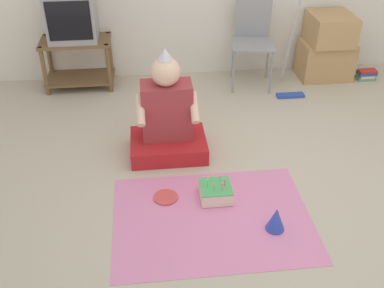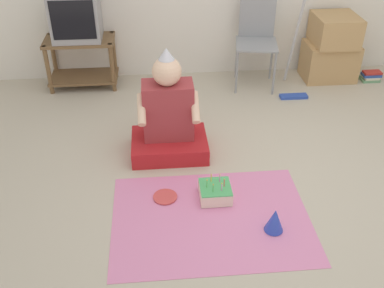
{
  "view_description": "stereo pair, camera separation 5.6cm",
  "coord_description": "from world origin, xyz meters",
  "px_view_note": "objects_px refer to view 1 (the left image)",
  "views": [
    {
      "loc": [
        -0.88,
        -2.49,
        2.15
      ],
      "look_at": [
        -0.58,
        0.19,
        0.35
      ],
      "focal_mm": 42.0,
      "sensor_mm": 36.0,
      "label": 1
    },
    {
      "loc": [
        -0.83,
        -2.5,
        2.15
      ],
      "look_at": [
        -0.58,
        0.19,
        0.35
      ],
      "focal_mm": 42.0,
      "sensor_mm": 36.0,
      "label": 2
    }
  ],
  "objects_px": {
    "tv": "(72,16)",
    "party_hat_blue": "(276,219)",
    "cardboard_box_stack": "(327,47)",
    "dust_mop": "(291,62)",
    "birthday_cake": "(216,192)",
    "paper_plate": "(166,197)",
    "folding_chair": "(253,36)",
    "book_pile": "(366,75)",
    "person_seated": "(167,120)"
  },
  "relations": [
    {
      "from": "book_pile",
      "to": "person_seated",
      "type": "xyz_separation_m",
      "value": [
        -2.26,
        -1.16,
        0.25
      ]
    },
    {
      "from": "folding_chair",
      "to": "birthday_cake",
      "type": "xyz_separation_m",
      "value": [
        -0.67,
        -1.88,
        -0.46
      ]
    },
    {
      "from": "cardboard_box_stack",
      "to": "paper_plate",
      "type": "distance_m",
      "value": 2.67
    },
    {
      "from": "dust_mop",
      "to": "book_pile",
      "type": "distance_m",
      "value": 1.02
    },
    {
      "from": "birthday_cake",
      "to": "paper_plate",
      "type": "distance_m",
      "value": 0.37
    },
    {
      "from": "tv",
      "to": "cardboard_box_stack",
      "type": "distance_m",
      "value": 2.68
    },
    {
      "from": "dust_mop",
      "to": "tv",
      "type": "bearing_deg",
      "value": 169.6
    },
    {
      "from": "folding_chair",
      "to": "book_pile",
      "type": "relative_size",
      "value": 4.22
    },
    {
      "from": "folding_chair",
      "to": "paper_plate",
      "type": "xyz_separation_m",
      "value": [
        -1.03,
        -1.85,
        -0.51
      ]
    },
    {
      "from": "paper_plate",
      "to": "book_pile",
      "type": "bearing_deg",
      "value": 37.43
    },
    {
      "from": "folding_chair",
      "to": "person_seated",
      "type": "xyz_separation_m",
      "value": [
        -0.97,
        -1.24,
        -0.21
      ]
    },
    {
      "from": "tv",
      "to": "dust_mop",
      "type": "bearing_deg",
      "value": -10.4
    },
    {
      "from": "party_hat_blue",
      "to": "person_seated",
      "type": "bearing_deg",
      "value": 122.77
    },
    {
      "from": "dust_mop",
      "to": "party_hat_blue",
      "type": "bearing_deg",
      "value": -108.74
    },
    {
      "from": "folding_chair",
      "to": "dust_mop",
      "type": "height_order",
      "value": "dust_mop"
    },
    {
      "from": "book_pile",
      "to": "paper_plate",
      "type": "height_order",
      "value": "book_pile"
    },
    {
      "from": "dust_mop",
      "to": "party_hat_blue",
      "type": "xyz_separation_m",
      "value": [
        -0.66,
        -1.95,
        -0.25
      ]
    },
    {
      "from": "person_seated",
      "to": "dust_mop",
      "type": "bearing_deg",
      "value": 35.74
    },
    {
      "from": "dust_mop",
      "to": "person_seated",
      "type": "height_order",
      "value": "dust_mop"
    },
    {
      "from": "folding_chair",
      "to": "party_hat_blue",
      "type": "bearing_deg",
      "value": -98.12
    },
    {
      "from": "cardboard_box_stack",
      "to": "book_pile",
      "type": "xyz_separation_m",
      "value": [
        0.45,
        -0.11,
        -0.3
      ]
    },
    {
      "from": "dust_mop",
      "to": "birthday_cake",
      "type": "relative_size",
      "value": 5.18
    },
    {
      "from": "tv",
      "to": "person_seated",
      "type": "height_order",
      "value": "tv"
    },
    {
      "from": "tv",
      "to": "paper_plate",
      "type": "xyz_separation_m",
      "value": [
        0.78,
        -1.95,
        -0.74
      ]
    },
    {
      "from": "birthday_cake",
      "to": "party_hat_blue",
      "type": "height_order",
      "value": "party_hat_blue"
    },
    {
      "from": "dust_mop",
      "to": "paper_plate",
      "type": "distance_m",
      "value": 2.1
    },
    {
      "from": "dust_mop",
      "to": "birthday_cake",
      "type": "height_order",
      "value": "dust_mop"
    },
    {
      "from": "cardboard_box_stack",
      "to": "party_hat_blue",
      "type": "xyz_separation_m",
      "value": [
        -1.16,
        -2.28,
        -0.25
      ]
    },
    {
      "from": "folding_chair",
      "to": "party_hat_blue",
      "type": "relative_size",
      "value": 5.13
    },
    {
      "from": "birthday_cake",
      "to": "book_pile",
      "type": "bearing_deg",
      "value": 42.73
    },
    {
      "from": "folding_chair",
      "to": "person_seated",
      "type": "relative_size",
      "value": 0.97
    },
    {
      "from": "tv",
      "to": "folding_chair",
      "type": "relative_size",
      "value": 0.54
    },
    {
      "from": "tv",
      "to": "dust_mop",
      "type": "distance_m",
      "value": 2.22
    },
    {
      "from": "book_pile",
      "to": "party_hat_blue",
      "type": "xyz_separation_m",
      "value": [
        -1.61,
        -2.17,
        0.04
      ]
    },
    {
      "from": "party_hat_blue",
      "to": "cardboard_box_stack",
      "type": "bearing_deg",
      "value": 63.08
    },
    {
      "from": "tv",
      "to": "person_seated",
      "type": "xyz_separation_m",
      "value": [
        0.84,
        -1.34,
        -0.45
      ]
    },
    {
      "from": "folding_chair",
      "to": "dust_mop",
      "type": "distance_m",
      "value": 0.49
    },
    {
      "from": "book_pile",
      "to": "folding_chair",
      "type": "bearing_deg",
      "value": 176.7
    },
    {
      "from": "dust_mop",
      "to": "person_seated",
      "type": "distance_m",
      "value": 1.61
    },
    {
      "from": "book_pile",
      "to": "person_seated",
      "type": "distance_m",
      "value": 2.55
    },
    {
      "from": "tv",
      "to": "folding_chair",
      "type": "height_order",
      "value": "tv"
    },
    {
      "from": "person_seated",
      "to": "birthday_cake",
      "type": "xyz_separation_m",
      "value": [
        0.3,
        -0.64,
        -0.25
      ]
    },
    {
      "from": "cardboard_box_stack",
      "to": "party_hat_blue",
      "type": "relative_size",
      "value": 4.06
    },
    {
      "from": "folding_chair",
      "to": "cardboard_box_stack",
      "type": "relative_size",
      "value": 1.26
    },
    {
      "from": "tv",
      "to": "cardboard_box_stack",
      "type": "bearing_deg",
      "value": -1.39
    },
    {
      "from": "tv",
      "to": "party_hat_blue",
      "type": "relative_size",
      "value": 2.76
    },
    {
      "from": "cardboard_box_stack",
      "to": "person_seated",
      "type": "relative_size",
      "value": 0.77
    },
    {
      "from": "paper_plate",
      "to": "cardboard_box_stack",
      "type": "bearing_deg",
      "value": 45.25
    },
    {
      "from": "party_hat_blue",
      "to": "paper_plate",
      "type": "height_order",
      "value": "party_hat_blue"
    },
    {
      "from": "cardboard_box_stack",
      "to": "dust_mop",
      "type": "bearing_deg",
      "value": -146.34
    }
  ]
}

